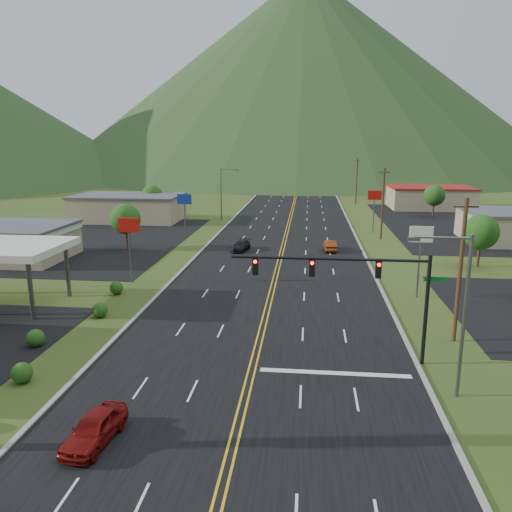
# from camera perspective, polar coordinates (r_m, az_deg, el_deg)

# --- Properties ---
(ground) EXTENTS (500.00, 500.00, 0.00)m
(ground) POSITION_cam_1_polar(r_m,az_deg,el_deg) (21.15, -4.57, -27.12)
(ground) COLOR #2E3F16
(ground) RESTS_ON ground
(road) EXTENTS (20.00, 460.00, 0.04)m
(road) POSITION_cam_1_polar(r_m,az_deg,el_deg) (21.15, -4.57, -27.12)
(road) COLOR black
(road) RESTS_ON ground
(traffic_signal) EXTENTS (13.10, 0.43, 7.00)m
(traffic_signal) POSITION_cam_1_polar(r_m,az_deg,el_deg) (31.16, 11.89, -2.69)
(traffic_signal) COLOR black
(traffic_signal) RESTS_ON ground
(streetlight_east) EXTENTS (3.28, 0.25, 9.00)m
(streetlight_east) POSITION_cam_1_polar(r_m,az_deg,el_deg) (28.36, 22.19, -5.29)
(streetlight_east) COLOR #59595E
(streetlight_east) RESTS_ON ground
(streetlight_west) EXTENTS (3.28, 0.25, 9.00)m
(streetlight_west) POSITION_cam_1_polar(r_m,az_deg,el_deg) (87.54, -3.82, 7.48)
(streetlight_west) COLOR #59595E
(streetlight_west) RESTS_ON ground
(gas_canopy) EXTENTS (10.00, 8.00, 5.30)m
(gas_canopy) POSITION_cam_1_polar(r_m,az_deg,el_deg) (46.30, -27.07, 0.70)
(gas_canopy) COLOR white
(gas_canopy) RESTS_ON ground
(building_west_mid) EXTENTS (14.40, 10.40, 4.10)m
(building_west_mid) POSITION_cam_1_polar(r_m,az_deg,el_deg) (65.33, -26.70, 1.63)
(building_west_mid) COLOR tan
(building_west_mid) RESTS_ON ground
(building_west_far) EXTENTS (18.40, 11.40, 4.50)m
(building_west_far) POSITION_cam_1_polar(r_m,az_deg,el_deg) (90.19, -14.33, 5.40)
(building_west_far) COLOR tan
(building_west_far) RESTS_ON ground
(building_east_far) EXTENTS (16.40, 12.40, 4.50)m
(building_east_far) POSITION_cam_1_polar(r_m,az_deg,el_deg) (109.32, 19.23, 6.35)
(building_east_far) COLOR tan
(building_east_far) RESTS_ON ground
(pole_sign_west_a) EXTENTS (2.00, 0.18, 6.40)m
(pole_sign_west_a) POSITION_cam_1_polar(r_m,az_deg,el_deg) (49.72, -14.31, 2.70)
(pole_sign_west_a) COLOR #59595E
(pole_sign_west_a) RESTS_ON ground
(pole_sign_west_b) EXTENTS (2.00, 0.18, 6.40)m
(pole_sign_west_b) POSITION_cam_1_polar(r_m,az_deg,el_deg) (70.52, -8.17, 5.93)
(pole_sign_west_b) COLOR #59595E
(pole_sign_west_b) RESTS_ON ground
(pole_sign_east_a) EXTENTS (2.00, 0.18, 6.40)m
(pole_sign_east_a) POSITION_cam_1_polar(r_m,az_deg,el_deg) (45.76, 18.30, 1.58)
(pole_sign_east_a) COLOR #59595E
(pole_sign_east_a) RESTS_ON ground
(pole_sign_east_b) EXTENTS (2.00, 0.18, 6.40)m
(pole_sign_east_b) POSITION_cam_1_polar(r_m,az_deg,el_deg) (76.97, 13.39, 6.30)
(pole_sign_east_b) COLOR #59595E
(pole_sign_east_b) RESTS_ON ground
(tree_west_a) EXTENTS (3.84, 3.84, 5.82)m
(tree_west_a) POSITION_cam_1_polar(r_m,az_deg,el_deg) (65.85, -14.71, 4.11)
(tree_west_a) COLOR #382314
(tree_west_a) RESTS_ON ground
(tree_west_b) EXTENTS (3.84, 3.84, 5.82)m
(tree_west_b) POSITION_cam_1_polar(r_m,az_deg,el_deg) (92.78, -11.78, 6.75)
(tree_west_b) COLOR #382314
(tree_west_b) RESTS_ON ground
(tree_east_a) EXTENTS (3.84, 3.84, 5.82)m
(tree_east_a) POSITION_cam_1_polar(r_m,az_deg,el_deg) (59.74, 24.31, 2.50)
(tree_east_a) COLOR #382314
(tree_east_a) RESTS_ON ground
(tree_east_b) EXTENTS (3.84, 3.84, 5.82)m
(tree_east_b) POSITION_cam_1_polar(r_m,az_deg,el_deg) (97.08, 19.71, 6.53)
(tree_east_b) COLOR #382314
(tree_east_b) RESTS_ON ground
(utility_pole_a) EXTENTS (1.60, 0.28, 10.00)m
(utility_pole_a) POSITION_cam_1_polar(r_m,az_deg,el_deg) (36.40, 22.30, -1.46)
(utility_pole_a) COLOR #382314
(utility_pole_a) RESTS_ON ground
(utility_pole_b) EXTENTS (1.60, 0.28, 10.00)m
(utility_pole_b) POSITION_cam_1_polar(r_m,az_deg,el_deg) (72.11, 14.28, 5.87)
(utility_pole_b) COLOR #382314
(utility_pole_b) RESTS_ON ground
(utility_pole_c) EXTENTS (1.60, 0.28, 10.00)m
(utility_pole_c) POSITION_cam_1_polar(r_m,az_deg,el_deg) (111.66, 11.43, 8.42)
(utility_pole_c) COLOR #382314
(utility_pole_c) RESTS_ON ground
(utility_pole_d) EXTENTS (1.60, 0.28, 10.00)m
(utility_pole_d) POSITION_cam_1_polar(r_m,az_deg,el_deg) (151.45, 10.06, 9.63)
(utility_pole_d) COLOR #382314
(utility_pole_d) RESTS_ON ground
(mountain_n) EXTENTS (220.00, 220.00, 85.00)m
(mountain_n) POSITION_cam_1_polar(r_m,az_deg,el_deg) (237.64, 5.54, 19.97)
(mountain_n) COLOR #213719
(mountain_n) RESTS_ON ground
(car_red_near) EXTENTS (2.14, 4.27, 1.40)m
(car_red_near) POSITION_cam_1_polar(r_m,az_deg,el_deg) (25.35, -17.97, -18.32)
(car_red_near) COLOR maroon
(car_red_near) RESTS_ON ground
(car_dark_mid) EXTENTS (2.41, 4.46, 1.23)m
(car_dark_mid) POSITION_cam_1_polar(r_m,az_deg,el_deg) (63.12, -1.75, 1.14)
(car_dark_mid) COLOR black
(car_dark_mid) RESTS_ON ground
(car_red_far) EXTENTS (1.53, 4.13, 1.35)m
(car_red_far) POSITION_cam_1_polar(r_m,az_deg,el_deg) (63.76, 8.48, 1.18)
(car_red_far) COLOR maroon
(car_red_far) RESTS_ON ground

